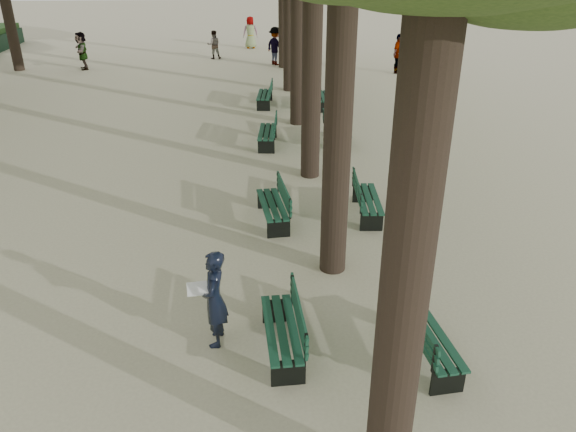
{
  "coord_description": "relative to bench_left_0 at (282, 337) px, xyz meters",
  "views": [
    {
      "loc": [
        0.06,
        -6.67,
        5.98
      ],
      "look_at": [
        0.6,
        3.0,
        1.2
      ],
      "focal_mm": 35.0,
      "sensor_mm": 36.0,
      "label": 1
    }
  ],
  "objects": [
    {
      "name": "bench_left_1",
      "position": [
        -0.0,
        4.64,
        0.0
      ],
      "size": [
        0.79,
        1.86,
        0.92
      ],
      "color": "black",
      "rests_on": "ground"
    },
    {
      "name": "man_with_map",
      "position": [
        -1.06,
        0.3,
        0.57
      ],
      "size": [
        0.62,
        0.69,
        1.69
      ],
      "color": "black",
      "rests_on": "ground"
    },
    {
      "name": "bench_right_0",
      "position": [
        2.27,
        -0.31,
        0.0
      ],
      "size": [
        0.79,
        1.86,
        0.92
      ],
      "color": "black",
      "rests_on": "ground"
    },
    {
      "name": "bench_left_3",
      "position": [
        -0.0,
        14.98,
        0.0
      ],
      "size": [
        0.73,
        1.84,
        0.92
      ],
      "color": "black",
      "rests_on": "ground"
    },
    {
      "name": "bench_right_1",
      "position": [
        2.27,
        4.84,
        0.0
      ],
      "size": [
        0.66,
        1.83,
        0.92
      ],
      "color": "black",
      "rests_on": "ground"
    },
    {
      "name": "bench_left_0",
      "position": [
        0.0,
        0.0,
        0.0
      ],
      "size": [
        0.68,
        1.83,
        0.92
      ],
      "color": "black",
      "rests_on": "ground"
    },
    {
      "name": "pedestrian_e",
      "position": [
        -9.11,
        22.56,
        0.65
      ],
      "size": [
        0.89,
        1.74,
        1.85
      ],
      "primitive_type": "imported",
      "rotation": [
        0.0,
        0.0,
        5.03
      ],
      "color": "#262628",
      "rests_on": "ground"
    },
    {
      "name": "pedestrian_a",
      "position": [
        -2.62,
        25.01,
        0.49
      ],
      "size": [
        0.78,
        0.42,
        1.52
      ],
      "primitive_type": "imported",
      "rotation": [
        0.0,
        0.0,
        3.3
      ],
      "color": "#262628",
      "rests_on": "ground"
    },
    {
      "name": "ground",
      "position": [
        -0.37,
        -0.51,
        -0.27
      ],
      "size": [
        120.0,
        120.0,
        0.0
      ],
      "primitive_type": "plane",
      "color": "#B4AE88",
      "rests_on": "ground"
    },
    {
      "name": "pedestrian_b",
      "position": [
        0.74,
        23.16,
        0.69
      ],
      "size": [
        1.07,
        1.21,
        1.92
      ],
      "primitive_type": "imported",
      "rotation": [
        0.0,
        0.0,
        2.24
      ],
      "color": "#262628",
      "rests_on": "ground"
    },
    {
      "name": "pedestrian_d",
      "position": [
        -0.6,
        28.31,
        0.66
      ],
      "size": [
        0.93,
        0.43,
        1.85
      ],
      "primitive_type": "imported",
      "rotation": [
        0.0,
        0.0,
        3.21
      ],
      "color": "#262628",
      "rests_on": "ground"
    },
    {
      "name": "bench_left_2",
      "position": [
        -0.0,
        10.15,
        0.0
      ],
      "size": [
        0.71,
        1.84,
        0.92
      ],
      "color": "black",
      "rests_on": "ground"
    },
    {
      "name": "bench_right_2",
      "position": [
        2.27,
        10.28,
        0.0
      ],
      "size": [
        0.76,
        1.85,
        0.92
      ],
      "color": "black",
      "rests_on": "ground"
    },
    {
      "name": "pedestrian_c",
      "position": [
        6.69,
        20.72,
        0.67
      ],
      "size": [
        0.92,
        1.14,
        1.89
      ],
      "primitive_type": "imported",
      "rotation": [
        0.0,
        0.0,
        1.0
      ],
      "color": "#262628",
      "rests_on": "ground"
    },
    {
      "name": "bench_right_3",
      "position": [
        2.27,
        14.61,
        0.0
      ],
      "size": [
        0.6,
        1.81,
        0.92
      ],
      "color": "black",
      "rests_on": "ground"
    }
  ]
}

